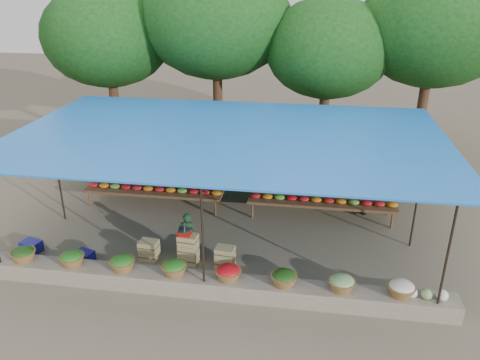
% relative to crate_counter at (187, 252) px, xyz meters
% --- Properties ---
extents(ground, '(60.00, 60.00, 0.00)m').
position_rel_crate_counter_xyz_m(ground, '(0.71, 1.65, -0.31)').
color(ground, '#69604D').
rests_on(ground, ground).
extents(stone_curb, '(10.60, 0.55, 0.40)m').
position_rel_crate_counter_xyz_m(stone_curb, '(0.71, -1.10, -0.11)').
color(stone_curb, '#6A6155').
rests_on(stone_curb, ground).
extents(stall_canopy, '(10.80, 6.60, 2.82)m').
position_rel_crate_counter_xyz_m(stall_canopy, '(0.71, 1.73, 2.36)').
color(stall_canopy, black).
rests_on(stall_canopy, ground).
extents(produce_baskets, '(8.98, 0.58, 0.34)m').
position_rel_crate_counter_xyz_m(produce_baskets, '(0.61, -1.10, 0.25)').
color(produce_baskets, brown).
rests_on(produce_baskets, stone_curb).
extents(netting_backdrop, '(10.60, 0.06, 2.50)m').
position_rel_crate_counter_xyz_m(netting_backdrop, '(0.71, 4.80, 0.94)').
color(netting_backdrop, '#19481E').
rests_on(netting_backdrop, ground).
extents(tree_row, '(16.51, 5.50, 7.12)m').
position_rel_crate_counter_xyz_m(tree_row, '(1.21, 7.74, 4.39)').
color(tree_row, '#3B2615').
rests_on(tree_row, ground).
extents(fruit_table_left, '(4.21, 0.95, 0.93)m').
position_rel_crate_counter_xyz_m(fruit_table_left, '(-1.78, 3.01, 0.30)').
color(fruit_table_left, '#513820').
rests_on(fruit_table_left, ground).
extents(fruit_table_right, '(4.21, 0.95, 0.93)m').
position_rel_crate_counter_xyz_m(fruit_table_right, '(3.22, 3.01, 0.30)').
color(fruit_table_right, '#513820').
rests_on(fruit_table_right, ground).
extents(crate_counter, '(2.38, 0.38, 0.77)m').
position_rel_crate_counter_xyz_m(crate_counter, '(0.00, 0.00, 0.00)').
color(crate_counter, '#9D8D5A').
rests_on(crate_counter, ground).
extents(weighing_scale, '(0.32, 0.32, 0.34)m').
position_rel_crate_counter_xyz_m(weighing_scale, '(-0.04, 0.00, 0.54)').
color(weighing_scale, '#B4160E').
rests_on(weighing_scale, crate_counter).
extents(vendor_seated, '(0.44, 0.29, 1.21)m').
position_rel_crate_counter_xyz_m(vendor_seated, '(-0.04, 0.27, 0.29)').
color(vendor_seated, '#17331F').
rests_on(vendor_seated, ground).
extents(customer_left, '(0.90, 0.82, 1.50)m').
position_rel_crate_counter_xyz_m(customer_left, '(-3.13, 3.88, 0.44)').
color(customer_left, slate).
rests_on(customer_left, ground).
extents(customer_mid, '(1.23, 1.05, 1.64)m').
position_rel_crate_counter_xyz_m(customer_mid, '(1.37, 3.53, 0.51)').
color(customer_mid, slate).
rests_on(customer_mid, ground).
extents(customer_right, '(1.11, 0.63, 1.78)m').
position_rel_crate_counter_xyz_m(customer_right, '(4.36, 3.45, 0.58)').
color(customer_right, slate).
rests_on(customer_right, ground).
extents(blue_crate_front, '(0.55, 0.45, 0.29)m').
position_rel_crate_counter_xyz_m(blue_crate_front, '(-4.05, -0.12, -0.17)').
color(blue_crate_front, navy).
rests_on(blue_crate_front, ground).
extents(blue_crate_back, '(0.51, 0.43, 0.26)m').
position_rel_crate_counter_xyz_m(blue_crate_back, '(-2.52, -0.32, -0.18)').
color(blue_crate_back, navy).
rests_on(blue_crate_back, ground).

